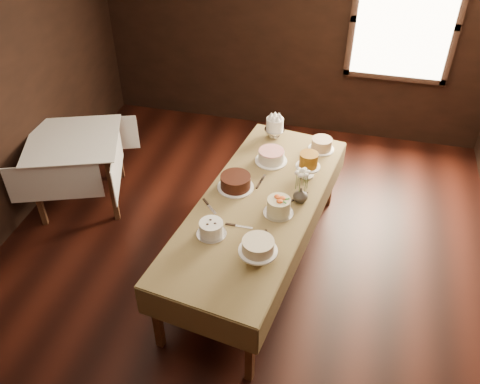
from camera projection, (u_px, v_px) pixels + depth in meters
The scene contains 20 objects.
floor at pixel (235, 281), 5.02m from camera, with size 5.00×6.00×0.01m, color black.
wall_back at pixel (294, 28), 6.43m from camera, with size 5.00×0.02×2.80m, color black.
window at pixel (405, 23), 6.01m from camera, with size 1.10×0.05×1.30m, color #FFEABF.
display_table at pixel (258, 208), 4.73m from camera, with size 1.39×2.71×0.80m.
side_table at pixel (74, 147), 5.56m from camera, with size 1.24×1.24×0.82m.
cake_meringue at pixel (275, 128), 5.50m from camera, with size 0.25×0.25×0.24m.
cake_speckled at pixel (322, 145), 5.34m from camera, with size 0.30×0.30×0.13m.
cake_lattice at pixel (271, 157), 5.17m from camera, with size 0.37×0.37×0.12m.
cake_caramel at pixel (308, 166), 4.94m from camera, with size 0.24×0.24×0.27m.
cake_chocolate at pixel (236, 182), 4.83m from camera, with size 0.34×0.34×0.13m.
cake_flowers at pixel (279, 207), 4.53m from camera, with size 0.27×0.27×0.16m.
cake_swirl at pixel (211, 229), 4.33m from camera, with size 0.27×0.27×0.13m.
cake_cream at pixel (258, 251), 4.07m from camera, with size 0.36×0.36×0.22m.
cake_server_a at pixel (244, 227), 4.43m from camera, with size 0.24×0.03×0.01m, color silver.
cake_server_b at pixel (269, 243), 4.27m from camera, with size 0.24×0.03×0.01m, color silver.
cake_server_c at pixel (263, 179), 4.97m from camera, with size 0.24×0.03×0.01m, color silver.
cake_server_d at pixel (302, 195), 4.77m from camera, with size 0.24×0.03×0.01m, color silver.
cake_server_e at pixel (212, 209), 4.62m from camera, with size 0.24×0.03×0.01m, color silver.
flower_vase at pixel (301, 195), 4.67m from camera, with size 0.14×0.14×0.14m, color #2D2823.
flower_bouquet at pixel (302, 178), 4.55m from camera, with size 0.14×0.14×0.20m, color white, non-canonical shape.
Camera 1 is at (0.86, -3.28, 3.80)m, focal length 38.62 mm.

